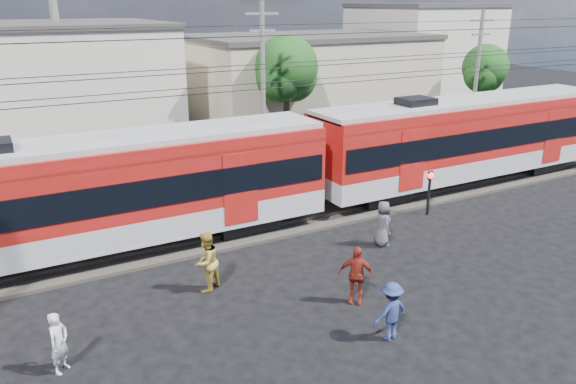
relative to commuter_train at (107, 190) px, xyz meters
name	(u,v)px	position (x,y,z in m)	size (l,w,h in m)	color
ground	(314,342)	(3.40, -8.00, -2.40)	(120.00, 120.00, 0.00)	black
track_bed	(205,234)	(3.40, 0.00, -2.34)	(70.00, 3.40, 0.12)	#2D2823
rail_near	(212,238)	(3.40, -0.75, -2.22)	(70.00, 0.12, 0.12)	#59544C
rail_far	(198,225)	(3.40, 0.75, -2.22)	(70.00, 0.12, 0.12)	#59544C
commuter_train	(107,190)	(0.00, 0.00, 0.00)	(50.30, 3.08, 4.17)	black
building_midwest	(63,83)	(1.40, 19.00, 1.25)	(12.24, 12.24, 7.30)	beige
building_mideast	(308,80)	(17.40, 16.00, 0.75)	(16.32, 10.20, 6.30)	#BCB090
building_east	(421,53)	(31.40, 20.00, 1.75)	(10.20, 10.20, 8.30)	beige
utility_pole_mid	(263,83)	(9.40, 7.00, 2.13)	(1.80, 0.24, 8.50)	slate
utility_pole_east	(477,74)	(23.40, 6.00, 1.88)	(1.80, 0.24, 8.00)	slate
tree_near	(288,71)	(12.58, 10.09, 2.26)	(3.82, 3.64, 6.72)	#382619
tree_far	(486,70)	(27.58, 9.09, 1.59)	(3.36, 3.12, 5.76)	#382619
pedestrian_a	(59,343)	(-2.57, -6.10, -1.62)	(0.57, 0.37, 1.56)	silver
pedestrian_b	(206,262)	(1.96, -4.01, -1.45)	(0.93, 0.72, 1.91)	gold
pedestrian_c	(391,311)	(5.21, -8.82, -1.59)	(1.05, 0.61, 1.63)	navy
pedestrian_d	(356,275)	(5.52, -6.82, -1.51)	(1.05, 0.44, 1.78)	maroon
pedestrian_e	(383,224)	(8.76, -3.92, -1.56)	(0.83, 0.54, 1.69)	#47474C
car_silver	(479,133)	(23.67, 5.58, -1.74)	(1.57, 3.90, 1.33)	silver
car_white	(574,123)	(31.76, 4.72, -1.74)	(1.41, 4.04, 1.33)	silver
crossing_signal	(430,185)	(12.34, -2.37, -1.08)	(0.28, 0.28, 1.90)	black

